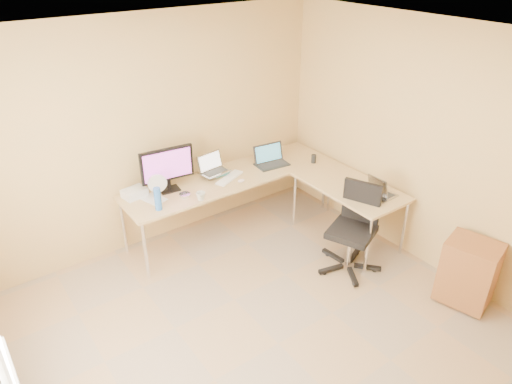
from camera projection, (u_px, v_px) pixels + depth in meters
floor at (278, 344)px, 4.21m from camera, size 4.50×4.50×0.00m
ceiling at (288, 49)px, 2.97m from camera, size 4.50×4.50×0.00m
wall_back at (155, 134)px, 5.19m from camera, size 4.50×0.00×4.50m
wall_right at (445, 156)px, 4.67m from camera, size 0.00×4.50×4.50m
desk_main at (232, 203)px, 5.72m from camera, size 2.65×0.70×0.73m
desk_return at (347, 212)px, 5.52m from camera, size 0.70×1.30×0.73m
monitor at (168, 170)px, 5.12m from camera, size 0.61×0.25×0.51m
book_stack at (218, 171)px, 5.63m from camera, size 0.21×0.27×0.04m
laptop_center at (214, 164)px, 5.48m from camera, size 0.38×0.31×0.22m
laptop_black at (272, 156)px, 5.76m from camera, size 0.43×0.34×0.25m
keyboard at (230, 178)px, 5.49m from camera, size 0.43×0.28×0.02m
mouse at (241, 181)px, 5.40m from camera, size 0.10×0.09×0.03m
mug at (201, 196)px, 5.02m from camera, size 0.13×0.13×0.09m
cd_stack at (185, 195)px, 5.11m from camera, size 0.15×0.15×0.03m
water_bottle at (158, 199)px, 4.81m from camera, size 0.09×0.09×0.25m
papers at (154, 199)px, 5.06m from camera, size 0.25×0.31×0.01m
white_box at (135, 193)px, 5.09m from camera, size 0.28×0.22×0.09m
desk_fan at (156, 187)px, 5.03m from camera, size 0.24×0.24×0.26m
black_cup at (314, 159)px, 5.85m from camera, size 0.07×0.07×0.11m
laptop_return at (383, 187)px, 5.08m from camera, size 0.33×0.26×0.21m
office_chair at (352, 230)px, 4.95m from camera, size 0.77×0.77×0.98m
cabinet at (468, 272)px, 4.54m from camera, size 0.50×0.56×0.67m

